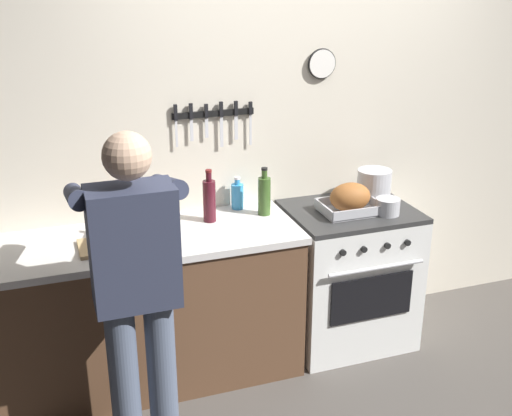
% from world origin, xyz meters
% --- Properties ---
extents(wall_back, '(6.00, 0.13, 2.60)m').
position_xyz_m(wall_back, '(-0.00, 1.35, 1.30)').
color(wall_back, beige).
rests_on(wall_back, ground).
extents(counter_block, '(2.03, 0.65, 0.90)m').
position_xyz_m(counter_block, '(-1.20, 0.99, 0.45)').
color(counter_block, brown).
rests_on(counter_block, ground).
extents(stove, '(0.76, 0.67, 0.90)m').
position_xyz_m(stove, '(0.22, 0.99, 0.45)').
color(stove, white).
rests_on(stove, ground).
extents(person_cook, '(0.51, 0.63, 1.66)m').
position_xyz_m(person_cook, '(-1.19, 0.36, 0.95)').
color(person_cook, '#4C566B').
rests_on(person_cook, ground).
extents(roasting_pan, '(0.35, 0.26, 0.18)m').
position_xyz_m(roasting_pan, '(0.19, 0.95, 0.98)').
color(roasting_pan, '#B7B7BC').
rests_on(roasting_pan, stove).
extents(stock_pot, '(0.21, 0.21, 0.21)m').
position_xyz_m(stock_pot, '(0.42, 1.07, 1.00)').
color(stock_pot, '#B7B7BC').
rests_on(stock_pot, stove).
extents(saucepan, '(0.15, 0.15, 0.10)m').
position_xyz_m(saucepan, '(0.38, 0.84, 0.95)').
color(saucepan, '#B7B7BC').
rests_on(saucepan, stove).
extents(cutting_board, '(0.36, 0.24, 0.02)m').
position_xyz_m(cutting_board, '(-1.22, 0.91, 0.91)').
color(cutting_board, tan).
rests_on(cutting_board, counter_block).
extents(bottle_dish_soap, '(0.07, 0.07, 0.20)m').
position_xyz_m(bottle_dish_soap, '(-0.43, 1.23, 0.98)').
color(bottle_dish_soap, '#338CCC').
rests_on(bottle_dish_soap, counter_block).
extents(bottle_soy_sauce, '(0.06, 0.06, 0.18)m').
position_xyz_m(bottle_soy_sauce, '(-1.20, 1.05, 0.98)').
color(bottle_soy_sauce, black).
rests_on(bottle_soy_sauce, counter_block).
extents(bottle_wine_red, '(0.07, 0.07, 0.31)m').
position_xyz_m(bottle_wine_red, '(-0.64, 1.09, 1.03)').
color(bottle_wine_red, '#47141E').
rests_on(bottle_wine_red, counter_block).
extents(bottle_vinegar, '(0.06, 0.06, 0.26)m').
position_xyz_m(bottle_vinegar, '(-0.99, 1.04, 1.01)').
color(bottle_vinegar, '#997F4C').
rests_on(bottle_vinegar, counter_block).
extents(bottle_olive_oil, '(0.07, 0.07, 0.29)m').
position_xyz_m(bottle_olive_oil, '(-0.31, 1.09, 1.02)').
color(bottle_olive_oil, '#385623').
rests_on(bottle_olive_oil, counter_block).
extents(bottle_hot_sauce, '(0.05, 0.05, 0.17)m').
position_xyz_m(bottle_hot_sauce, '(-1.16, 1.17, 0.97)').
color(bottle_hot_sauce, red).
rests_on(bottle_hot_sauce, counter_block).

